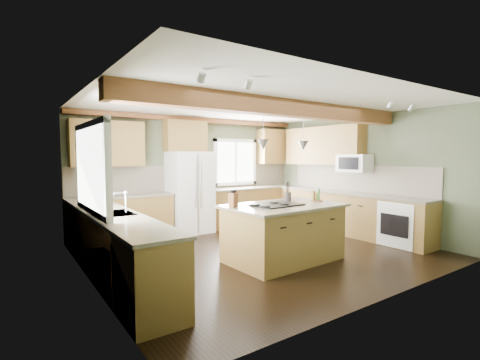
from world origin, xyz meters
TOP-DOWN VIEW (x-y plane):
  - floor at (0.00, 0.00)m, footprint 5.60×5.60m
  - ceiling at (0.00, 0.00)m, footprint 5.60×5.60m
  - wall_back at (0.00, 2.50)m, footprint 5.60×0.00m
  - wall_left at (-2.80, 0.00)m, footprint 0.00×5.00m
  - wall_right at (2.80, 0.00)m, footprint 0.00×5.00m
  - ceiling_beam at (0.00, -0.64)m, footprint 5.55×0.26m
  - soffit_trim at (0.00, 2.40)m, footprint 5.55×0.20m
  - backsplash_back at (0.00, 2.48)m, footprint 5.58×0.03m
  - backsplash_right at (2.78, 0.05)m, footprint 0.03×3.70m
  - base_cab_back_left at (-1.79, 2.20)m, footprint 2.02×0.60m
  - counter_back_left at (-1.79, 2.20)m, footprint 2.06×0.64m
  - base_cab_back_right at (1.49, 2.20)m, footprint 2.62×0.60m
  - counter_back_right at (1.49, 2.20)m, footprint 2.66×0.64m
  - base_cab_left at (-2.50, 0.05)m, footprint 0.60×3.70m
  - counter_left at (-2.50, 0.05)m, footprint 0.64×3.74m
  - base_cab_right at (2.50, 0.05)m, footprint 0.60×3.70m
  - counter_right at (2.50, 0.05)m, footprint 0.64×3.74m
  - upper_cab_back_left at (-1.99, 2.33)m, footprint 1.40×0.35m
  - upper_cab_over_fridge at (-0.30, 2.33)m, footprint 0.96×0.35m
  - upper_cab_right at (2.62, 0.90)m, footprint 0.35×2.20m
  - upper_cab_back_corner at (2.30, 2.33)m, footprint 0.90×0.35m
  - window_left at (-2.78, 0.05)m, footprint 0.04×1.60m
  - window_back at (1.15, 2.48)m, footprint 1.10×0.04m
  - sink at (-2.50, 0.05)m, footprint 0.50×0.65m
  - faucet at (-2.32, 0.05)m, footprint 0.02×0.02m
  - dishwasher at (-2.49, -1.25)m, footprint 0.60×0.60m
  - oven at (2.49, -1.25)m, footprint 0.60×0.72m
  - microwave at (2.58, -0.05)m, footprint 0.40×0.70m
  - pendant_left at (-0.43, -0.66)m, footprint 0.18×0.18m
  - pendant_right at (0.46, -0.62)m, footprint 0.18×0.18m
  - refrigerator at (-0.30, 2.12)m, footprint 0.90×0.74m
  - island at (0.01, -0.64)m, footprint 1.83×1.17m
  - island_top at (0.01, -0.64)m, footprint 1.96×1.30m
  - cooktop at (-0.14, -0.65)m, footprint 0.80×0.55m
  - knife_block at (-0.81, -0.40)m, footprint 0.16×0.14m
  - utensil_crock at (0.37, -0.34)m, footprint 0.12×0.12m
  - bottle_tray at (0.80, -0.62)m, footprint 0.27×0.27m

SIDE VIEW (x-z plane):
  - floor at x=0.00m, z-range 0.00..0.00m
  - dishwasher at x=-2.49m, z-range 0.01..0.85m
  - oven at x=2.49m, z-range 0.01..0.85m
  - base_cab_back_left at x=-1.79m, z-range 0.00..0.88m
  - base_cab_back_right at x=1.49m, z-range 0.00..0.88m
  - base_cab_left at x=-2.50m, z-range 0.00..0.88m
  - base_cab_right at x=2.50m, z-range 0.00..0.88m
  - island at x=0.01m, z-range 0.00..0.88m
  - counter_back_left at x=-1.79m, z-range 0.88..0.92m
  - counter_back_right at x=1.49m, z-range 0.88..0.92m
  - counter_left at x=-2.50m, z-range 0.88..0.92m
  - counter_right at x=2.50m, z-range 0.88..0.92m
  - refrigerator at x=-0.30m, z-range 0.00..1.80m
  - island_top at x=0.01m, z-range 0.88..0.92m
  - sink at x=-2.50m, z-range 0.89..0.92m
  - cooktop at x=-0.14m, z-range 0.92..0.94m
  - utensil_crock at x=0.37m, z-range 0.92..1.08m
  - bottle_tray at x=0.80m, z-range 0.92..1.13m
  - knife_block at x=-0.81m, z-range 0.92..1.14m
  - faucet at x=-2.32m, z-range 0.91..1.19m
  - backsplash_back at x=0.00m, z-range 0.92..1.50m
  - backsplash_right at x=2.78m, z-range 0.92..1.50m
  - wall_back at x=0.00m, z-range -1.50..4.10m
  - wall_left at x=-2.80m, z-range -1.20..3.80m
  - wall_right at x=2.80m, z-range -1.20..3.80m
  - window_back at x=1.15m, z-range 1.05..2.05m
  - window_left at x=-2.78m, z-range 1.02..2.08m
  - microwave at x=2.58m, z-range 1.36..1.74m
  - pendant_left at x=-0.43m, z-range 1.80..1.96m
  - pendant_right at x=0.46m, z-range 1.80..1.96m
  - upper_cab_back_left at x=-1.99m, z-range 1.50..2.40m
  - upper_cab_right at x=2.62m, z-range 1.50..2.40m
  - upper_cab_back_corner at x=2.30m, z-range 1.50..2.40m
  - upper_cab_over_fridge at x=-0.30m, z-range 1.80..2.50m
  - ceiling_beam at x=0.00m, z-range 2.34..2.60m
  - soffit_trim at x=0.00m, z-range 2.49..2.59m
  - ceiling at x=0.00m, z-range 2.60..2.60m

